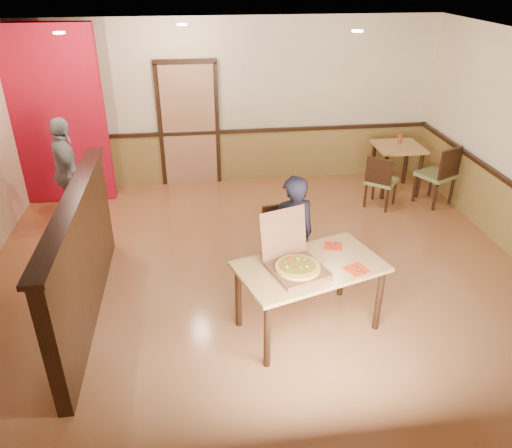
{
  "coord_description": "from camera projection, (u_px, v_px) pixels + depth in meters",
  "views": [
    {
      "loc": [
        -0.73,
        -4.98,
        3.58
      ],
      "look_at": [
        -0.09,
        0.0,
        0.91
      ],
      "focal_mm": 35.0,
      "sensor_mm": 36.0,
      "label": 1
    }
  ],
  "objects": [
    {
      "name": "spot_c",
      "position": [
        357.0,
        31.0,
        6.29
      ],
      "size": [
        0.14,
        0.14,
        0.02
      ],
      "primitive_type": "cylinder",
      "color": "#FFDBB2",
      "rests_on": "ceiling"
    },
    {
      "name": "wainscot_back",
      "position": [
        236.0,
        156.0,
        8.95
      ],
      "size": [
        7.0,
        0.04,
        0.9
      ],
      "primitive_type": "cube",
      "color": "olive",
      "rests_on": "floor"
    },
    {
      "name": "napkin_near",
      "position": [
        357.0,
        270.0,
        5.05
      ],
      "size": [
        0.28,
        0.28,
        0.01
      ],
      "rotation": [
        0.0,
        0.0,
        0.39
      ],
      "color": "red",
      "rests_on": "main_table"
    },
    {
      "name": "floor",
      "position": [
        263.0,
        289.0,
        6.12
      ],
      "size": [
        7.0,
        7.0,
        0.0
      ],
      "primitive_type": "plane",
      "color": "#AE6D43",
      "rests_on": "ground"
    },
    {
      "name": "diner_chair",
      "position": [
        286.0,
        245.0,
        5.95
      ],
      "size": [
        0.59,
        0.59,
        1.03
      ],
      "rotation": [
        0.0,
        0.0,
        0.18
      ],
      "color": "olive",
      "rests_on": "floor"
    },
    {
      "name": "spot_b",
      "position": [
        182.0,
        24.0,
        6.92
      ],
      "size": [
        0.14,
        0.14,
        0.02
      ],
      "primitive_type": "cylinder",
      "color": "#FFDBB2",
      "rests_on": "ceiling"
    },
    {
      "name": "passerby",
      "position": [
        67.0,
        173.0,
        7.3
      ],
      "size": [
        0.69,
        1.04,
        1.64
      ],
      "primitive_type": "imported",
      "rotation": [
        0.0,
        0.0,
        1.9
      ],
      "color": "#95969E",
      "rests_on": "floor"
    },
    {
      "name": "pizza",
      "position": [
        298.0,
        267.0,
        5.0
      ],
      "size": [
        0.58,
        0.58,
        0.03
      ],
      "primitive_type": "cylinder",
      "rotation": [
        0.0,
        0.0,
        -0.35
      ],
      "color": "gold",
      "rests_on": "pizza_box"
    },
    {
      "name": "red_accent_panel",
      "position": [
        52.0,
        118.0,
        7.76
      ],
      "size": [
        1.6,
        0.2,
        2.78
      ],
      "primitive_type": "cube",
      "color": "#B00C24",
      "rests_on": "floor"
    },
    {
      "name": "side_chair_right",
      "position": [
        440.0,
        173.0,
        7.99
      ],
      "size": [
        0.67,
        0.67,
        1.0
      ],
      "rotation": [
        0.0,
        0.0,
        3.61
      ],
      "color": "olive",
      "rests_on": "floor"
    },
    {
      "name": "condiment",
      "position": [
        400.0,
        139.0,
        8.42
      ],
      "size": [
        0.06,
        0.06,
        0.16
      ],
      "primitive_type": "cylinder",
      "color": "#9B3E1C",
      "rests_on": "side_table"
    },
    {
      "name": "booth_partition",
      "position": [
        83.0,
        257.0,
        5.38
      ],
      "size": [
        0.2,
        3.1,
        1.44
      ],
      "color": "black",
      "rests_on": "floor"
    },
    {
      "name": "main_table",
      "position": [
        310.0,
        274.0,
        5.18
      ],
      "size": [
        1.68,
        1.27,
        0.8
      ],
      "rotation": [
        0.0,
        0.0,
        0.31
      ],
      "color": "tan",
      "rests_on": "floor"
    },
    {
      "name": "chair_rail_back",
      "position": [
        236.0,
        131.0,
        8.71
      ],
      "size": [
        7.0,
        0.06,
        0.06
      ],
      "primitive_type": "cube",
      "color": "black",
      "rests_on": "wall_back"
    },
    {
      "name": "ceiling",
      "position": [
        265.0,
        51.0,
        4.81
      ],
      "size": [
        7.0,
        7.0,
        0.0
      ],
      "primitive_type": "plane",
      "rotation": [
        3.14,
        0.0,
        0.0
      ],
      "color": "black",
      "rests_on": "wall_back"
    },
    {
      "name": "side_chair_left",
      "position": [
        380.0,
        180.0,
        7.93
      ],
      "size": [
        0.61,
        0.61,
        0.88
      ],
      "rotation": [
        0.0,
        0.0,
        2.44
      ],
      "color": "olive",
      "rests_on": "floor"
    },
    {
      "name": "side_table",
      "position": [
        397.0,
        156.0,
        8.43
      ],
      "size": [
        0.78,
        0.78,
        0.82
      ],
      "rotation": [
        0.0,
        0.0,
        -0.02
      ],
      "color": "tan",
      "rests_on": "floor"
    },
    {
      "name": "wall_back",
      "position": [
        235.0,
        103.0,
        8.53
      ],
      "size": [
        7.0,
        0.0,
        7.0
      ],
      "primitive_type": "plane",
      "rotation": [
        1.57,
        0.0,
        0.0
      ],
      "color": "#F8E6C2",
      "rests_on": "floor"
    },
    {
      "name": "napkin_far",
      "position": [
        333.0,
        246.0,
        5.46
      ],
      "size": [
        0.24,
        0.24,
        0.01
      ],
      "rotation": [
        0.0,
        0.0,
        -0.29
      ],
      "color": "red",
      "rests_on": "main_table"
    },
    {
      "name": "pizza_box",
      "position": [
        295.0,
        263.0,
        5.03
      ],
      "size": [
        0.69,
        0.75,
        0.55
      ],
      "rotation": [
        0.0,
        0.0,
        0.33
      ],
      "color": "brown",
      "rests_on": "main_table"
    },
    {
      "name": "diner",
      "position": [
        292.0,
        237.0,
        5.73
      ],
      "size": [
        0.61,
        0.46,
        1.52
      ],
      "primitive_type": "imported",
      "rotation": [
        0.0,
        0.0,
        3.33
      ],
      "color": "black",
      "rests_on": "floor"
    },
    {
      "name": "spot_a",
      "position": [
        59.0,
        33.0,
        6.13
      ],
      "size": [
        0.14,
        0.14,
        0.02
      ],
      "primitive_type": "cylinder",
      "color": "#FFDBB2",
      "rests_on": "ceiling"
    },
    {
      "name": "back_door",
      "position": [
        189.0,
        126.0,
        8.57
      ],
      "size": [
        0.9,
        0.06,
        2.1
      ],
      "primitive_type": "cube",
      "color": "tan",
      "rests_on": "wall_back"
    }
  ]
}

